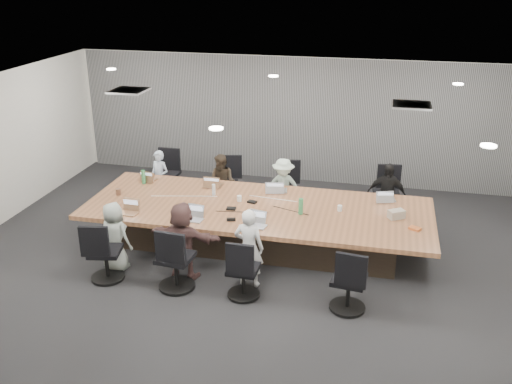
% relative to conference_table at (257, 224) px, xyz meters
% --- Properties ---
extents(floor, '(10.00, 8.00, 0.00)m').
position_rel_conference_table_xyz_m(floor, '(0.00, -0.50, -0.40)').
color(floor, '#232325').
rests_on(floor, ground).
extents(ceiling, '(10.00, 8.00, 0.00)m').
position_rel_conference_table_xyz_m(ceiling, '(0.00, -0.50, 2.40)').
color(ceiling, white).
rests_on(ceiling, wall_back).
extents(wall_back, '(10.00, 0.00, 2.80)m').
position_rel_conference_table_xyz_m(wall_back, '(0.00, 3.50, 1.00)').
color(wall_back, beige).
rests_on(wall_back, ground).
extents(wall_front, '(10.00, 0.00, 2.80)m').
position_rel_conference_table_xyz_m(wall_front, '(0.00, -4.50, 1.00)').
color(wall_front, beige).
rests_on(wall_front, ground).
extents(curtain, '(9.80, 0.04, 2.80)m').
position_rel_conference_table_xyz_m(curtain, '(0.00, 3.42, 1.00)').
color(curtain, slate).
rests_on(curtain, ground).
extents(conference_table, '(6.00, 2.20, 0.74)m').
position_rel_conference_table_xyz_m(conference_table, '(0.00, 0.00, 0.00)').
color(conference_table, '#30261C').
rests_on(conference_table, ground).
extents(chair_0, '(0.60, 0.60, 0.88)m').
position_rel_conference_table_xyz_m(chair_0, '(-2.37, 1.70, 0.04)').
color(chair_0, black).
rests_on(chair_0, ground).
extents(chair_1, '(0.62, 0.62, 0.77)m').
position_rel_conference_table_xyz_m(chair_1, '(-1.03, 1.70, -0.01)').
color(chair_1, black).
rests_on(chair_1, ground).
extents(chair_2, '(0.60, 0.60, 0.76)m').
position_rel_conference_table_xyz_m(chair_2, '(0.21, 1.70, -0.02)').
color(chair_2, black).
rests_on(chair_2, ground).
extents(chair_3, '(0.64, 0.64, 0.86)m').
position_rel_conference_table_xyz_m(chair_3, '(2.19, 1.70, 0.03)').
color(chair_3, black).
rests_on(chair_3, ground).
extents(chair_4, '(0.65, 0.65, 0.82)m').
position_rel_conference_table_xyz_m(chair_4, '(-2.05, -1.70, 0.01)').
color(chair_4, black).
rests_on(chair_4, ground).
extents(chair_5, '(0.64, 0.64, 0.88)m').
position_rel_conference_table_xyz_m(chair_5, '(-0.89, -1.70, 0.04)').
color(chair_5, black).
rests_on(chair_5, ground).
extents(chair_6, '(0.53, 0.53, 0.77)m').
position_rel_conference_table_xyz_m(chair_6, '(0.18, -1.70, -0.02)').
color(chair_6, black).
rests_on(chair_6, ground).
extents(chair_7, '(0.61, 0.61, 0.82)m').
position_rel_conference_table_xyz_m(chair_7, '(1.73, -1.70, 0.01)').
color(chair_7, black).
rests_on(chair_7, ground).
extents(person_0, '(0.47, 0.37, 1.15)m').
position_rel_conference_table_xyz_m(person_0, '(-2.37, 1.35, 0.17)').
color(person_0, '#ACBED2').
rests_on(person_0, ground).
extents(laptop_0, '(0.34, 0.27, 0.02)m').
position_rel_conference_table_xyz_m(laptop_0, '(-2.37, 0.80, 0.35)').
color(laptop_0, '#8C6647').
rests_on(laptop_0, conference_table).
extents(person_1, '(0.64, 0.54, 1.17)m').
position_rel_conference_table_xyz_m(person_1, '(-1.03, 1.35, 0.18)').
color(person_1, '#352A1F').
rests_on(person_1, ground).
extents(laptop_1, '(0.32, 0.22, 0.02)m').
position_rel_conference_table_xyz_m(laptop_1, '(-1.03, 0.80, 0.35)').
color(laptop_1, '#8C6647').
rests_on(laptop_1, conference_table).
extents(person_2, '(0.77, 0.45, 1.18)m').
position_rel_conference_table_xyz_m(person_2, '(0.21, 1.35, 0.19)').
color(person_2, '#AEC5B1').
rests_on(person_2, ground).
extents(laptop_2, '(0.38, 0.29, 0.02)m').
position_rel_conference_table_xyz_m(laptop_2, '(0.21, 0.80, 0.35)').
color(laptop_2, '#B2B2B7').
rests_on(laptop_2, conference_table).
extents(person_3, '(0.76, 0.38, 1.25)m').
position_rel_conference_table_xyz_m(person_3, '(2.19, 1.35, 0.22)').
color(person_3, black).
rests_on(person_3, ground).
extents(laptop_3, '(0.34, 0.27, 0.02)m').
position_rel_conference_table_xyz_m(laptop_3, '(2.19, 0.80, 0.35)').
color(laptop_3, '#B2B2B7').
rests_on(laptop_3, conference_table).
extents(person_4, '(0.64, 0.50, 1.16)m').
position_rel_conference_table_xyz_m(person_4, '(-2.05, -1.35, 0.18)').
color(person_4, '#949E94').
rests_on(person_4, ground).
extents(laptop_4, '(0.31, 0.22, 0.02)m').
position_rel_conference_table_xyz_m(laptop_4, '(-2.05, -0.80, 0.35)').
color(laptop_4, '#8C6647').
rests_on(laptop_4, conference_table).
extents(person_5, '(1.21, 0.46, 1.28)m').
position_rel_conference_table_xyz_m(person_5, '(-0.89, -1.35, 0.24)').
color(person_5, brown).
rests_on(person_5, ground).
extents(laptop_5, '(0.30, 0.22, 0.02)m').
position_rel_conference_table_xyz_m(laptop_5, '(-0.89, -0.80, 0.35)').
color(laptop_5, '#B2B2B7').
rests_on(laptop_5, conference_table).
extents(person_6, '(0.49, 0.34, 1.28)m').
position_rel_conference_table_xyz_m(person_6, '(0.18, -1.35, 0.24)').
color(person_6, silver).
rests_on(person_6, ground).
extents(laptop_6, '(0.32, 0.24, 0.02)m').
position_rel_conference_table_xyz_m(laptop_6, '(0.18, -0.80, 0.35)').
color(laptop_6, '#B2B2B7').
rests_on(laptop_6, conference_table).
extents(bottle_green_left, '(0.09, 0.09, 0.27)m').
position_rel_conference_table_xyz_m(bottle_green_left, '(-2.37, 0.59, 0.47)').
color(bottle_green_left, '#368B50').
rests_on(bottle_green_left, conference_table).
extents(bottle_green_right, '(0.10, 0.10, 0.28)m').
position_rel_conference_table_xyz_m(bottle_green_right, '(0.78, -0.15, 0.48)').
color(bottle_green_right, '#368B50').
rests_on(bottle_green_right, conference_table).
extents(bottle_clear, '(0.08, 0.08, 0.21)m').
position_rel_conference_table_xyz_m(bottle_clear, '(-0.89, 0.33, 0.44)').
color(bottle_clear, silver).
rests_on(bottle_clear, conference_table).
extents(cup_white_far, '(0.11, 0.11, 0.10)m').
position_rel_conference_table_xyz_m(cup_white_far, '(-0.36, 0.16, 0.39)').
color(cup_white_far, white).
rests_on(cup_white_far, conference_table).
extents(cup_white_near, '(0.08, 0.08, 0.10)m').
position_rel_conference_table_xyz_m(cup_white_near, '(1.42, 0.14, 0.39)').
color(cup_white_near, white).
rests_on(cup_white_near, conference_table).
extents(mug_brown, '(0.10, 0.10, 0.11)m').
position_rel_conference_table_xyz_m(mug_brown, '(-2.60, -0.05, 0.40)').
color(mug_brown, brown).
rests_on(mug_brown, conference_table).
extents(mic_left, '(0.16, 0.12, 0.03)m').
position_rel_conference_table_xyz_m(mic_left, '(-0.41, -0.23, 0.35)').
color(mic_left, black).
rests_on(mic_left, conference_table).
extents(mic_right, '(0.18, 0.14, 0.03)m').
position_rel_conference_table_xyz_m(mic_right, '(-0.13, 0.14, 0.35)').
color(mic_right, black).
rests_on(mic_right, conference_table).
extents(stapler, '(0.15, 0.07, 0.05)m').
position_rel_conference_table_xyz_m(stapler, '(-0.28, -0.69, 0.37)').
color(stapler, black).
rests_on(stapler, conference_table).
extents(canvas_bag, '(0.31, 0.28, 0.14)m').
position_rel_conference_table_xyz_m(canvas_bag, '(2.36, 0.05, 0.41)').
color(canvas_bag, '#A49884').
rests_on(canvas_bag, conference_table).
extents(snack_packet, '(0.21, 0.19, 0.04)m').
position_rel_conference_table_xyz_m(snack_packet, '(2.65, -0.34, 0.36)').
color(snack_packet, '#C25926').
rests_on(snack_packet, conference_table).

